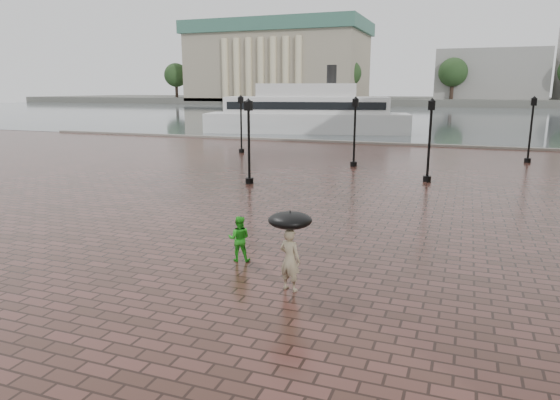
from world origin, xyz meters
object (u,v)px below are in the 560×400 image
object	(u,v)px
adult_pedestrian	(290,260)
street_lamps	(359,132)
ferry_near	(307,113)
child_pedestrian	(239,239)

from	to	relation	value
adult_pedestrian	street_lamps	bearing A→B (deg)	-67.49
street_lamps	ferry_near	size ratio (longest dim) A/B	0.90
street_lamps	adult_pedestrian	distance (m)	20.89
child_pedestrian	ferry_near	distance (m)	44.50
adult_pedestrian	ferry_near	xyz separation A→B (m)	(-13.57, 44.56, 1.48)
ferry_near	adult_pedestrian	bearing A→B (deg)	-85.61
street_lamps	ferry_near	bearing A→B (deg)	114.84
child_pedestrian	ferry_near	world-z (taller)	ferry_near
street_lamps	ferry_near	xyz separation A→B (m)	(-11.05, 23.88, -0.03)
adult_pedestrian	child_pedestrian	size ratio (longest dim) A/B	1.19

